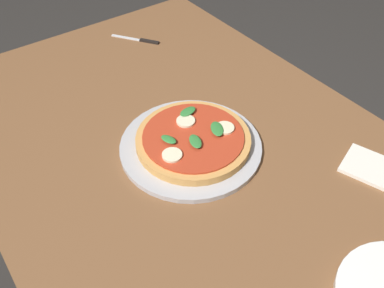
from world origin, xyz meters
name	(u,v)px	position (x,y,z in m)	size (l,w,h in m)	color
dining_table	(221,211)	(0.00, 0.00, 0.65)	(1.46, 0.82, 0.75)	brown
serving_tray	(192,145)	(0.11, 0.00, 0.76)	(0.30, 0.30, 0.01)	#B2B2B7
pizza	(193,139)	(0.11, -0.01, 0.77)	(0.24, 0.24, 0.03)	tan
napkin	(376,170)	(-0.16, -0.26, 0.75)	(0.13, 0.09, 0.01)	white
knife	(141,40)	(0.56, -0.15, 0.75)	(0.13, 0.09, 0.01)	black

